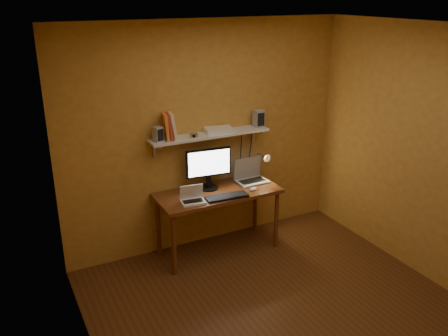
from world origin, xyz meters
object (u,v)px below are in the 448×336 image
desk_lamp (263,162)px  monitor (208,166)px  keyboard (227,197)px  speaker_left (158,134)px  wall_shelf (210,135)px  laptop (250,175)px  mouse (253,189)px  desk (218,198)px  netbook (192,197)px  router (219,130)px  speaker_right (259,118)px  shelf_camera (194,136)px

desk_lamp → monitor: bearing=179.7°
keyboard → speaker_left: (-0.62, 0.38, 0.69)m
wall_shelf → speaker_left: 0.62m
laptop → keyboard: size_ratio=0.79×
wall_shelf → mouse: (0.37, -0.35, -0.59)m
desk → desk_lamp: bearing=10.8°
desk → keyboard: keyboard is taller
laptop → mouse: (-0.11, -0.26, -0.06)m
netbook → desk_lamp: bearing=21.5°
router → speaker_right: bearing=-0.4°
mouse → speaker_left: 1.24m
keyboard → shelf_camera: bearing=133.0°
speaker_left → speaker_right: (1.24, 0.02, 0.02)m
monitor → speaker_left: speaker_left is taller
shelf_camera → laptop: bearing=-0.9°
desk → shelf_camera: 0.78m
desk → router: router is taller
wall_shelf → netbook: size_ratio=5.14×
wall_shelf → laptop: wall_shelf is taller
wall_shelf → speaker_left: (-0.61, -0.01, 0.10)m
desk → desk_lamp: 0.73m
wall_shelf → desk: bearing=-90.0°
wall_shelf → laptop: size_ratio=3.82×
router → netbook: bearing=-146.2°
desk → desk_lamp: (0.66, 0.13, 0.29)m
wall_shelf → shelf_camera: (-0.23, -0.07, 0.04)m
speaker_left → speaker_right: size_ratio=0.82×
monitor → speaker_left: (-0.56, 0.05, 0.44)m
mouse → speaker_right: bearing=37.7°
desk_lamp → keyboard: bearing=-153.5°
desk_lamp → speaker_right: 0.52m
desk → wall_shelf: 0.72m
desk → mouse: (0.37, -0.15, 0.10)m
desk → router: 0.77m
laptop → shelf_camera: (-0.71, 0.01, 0.58)m
speaker_right → shelf_camera: (-0.86, -0.08, -0.07)m
monitor → shelf_camera: bearing=-170.9°
shelf_camera → netbook: bearing=-119.6°
monitor → netbook: bearing=-135.0°
speaker_right → desk: bearing=-160.9°
monitor → router: bearing=29.7°
laptop → desk_lamp: 0.23m
netbook → speaker_left: speaker_left is taller
mouse → desk: bearing=141.7°
laptop → keyboard: laptop is taller
netbook → shelf_camera: 0.66m
wall_shelf → laptop: 0.72m
laptop → speaker_left: bearing=174.9°
laptop → desk_lamp: desk_lamp is taller
speaker_right → desk_lamp: bearing=-66.1°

